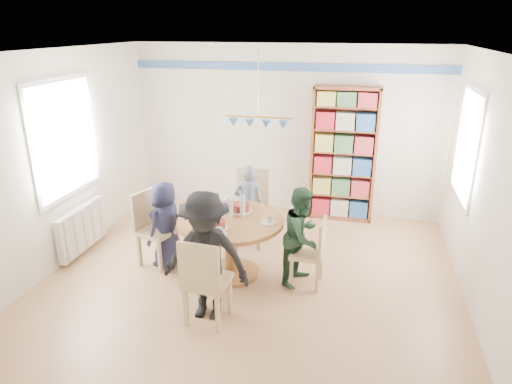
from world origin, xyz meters
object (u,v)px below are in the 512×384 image
(dining_table, at_px, (231,234))
(person_far, at_px, (249,205))
(chair_right, at_px, (313,249))
(person_left, at_px, (166,224))
(person_right, at_px, (302,236))
(bookshelf, at_px, (343,156))
(radiator, at_px, (82,228))
(chair_left, at_px, (152,225))
(chair_near, at_px, (204,279))
(person_near, at_px, (206,257))
(chair_far, at_px, (251,203))

(dining_table, xyz_separation_m, person_far, (-0.01, 0.91, 0.02))
(dining_table, xyz_separation_m, chair_right, (1.01, -0.02, -0.09))
(person_left, height_order, person_far, person_far)
(person_right, distance_m, bookshelf, 2.18)
(bookshelf, bearing_deg, dining_table, -119.42)
(radiator, height_order, chair_left, chair_left)
(chair_near, bearing_deg, dining_table, 91.24)
(person_near, bearing_deg, chair_near, -79.80)
(chair_left, distance_m, person_right, 1.95)
(dining_table, bearing_deg, chair_right, -0.96)
(bookshelf, bearing_deg, chair_near, -110.35)
(person_far, xyz_separation_m, person_near, (0.01, -1.82, 0.13))
(dining_table, height_order, chair_far, chair_far)
(person_far, bearing_deg, chair_right, 123.90)
(person_right, bearing_deg, person_left, 108.71)
(person_right, height_order, bookshelf, bookshelf)
(chair_near, height_order, person_left, person_left)
(chair_far, relative_size, person_far, 0.91)
(radiator, relative_size, chair_left, 1.02)
(chair_far, bearing_deg, person_far, -98.94)
(person_left, relative_size, bookshelf, 0.54)
(person_right, relative_size, bookshelf, 0.58)
(chair_far, xyz_separation_m, bookshelf, (1.20, 1.15, 0.45))
(person_far, bearing_deg, person_right, 121.16)
(dining_table, relative_size, chair_near, 1.32)
(radiator, bearing_deg, person_far, 20.74)
(person_far, bearing_deg, radiator, 6.83)
(dining_table, distance_m, bookshelf, 2.50)
(chair_far, bearing_deg, chair_right, -44.84)
(chair_left, relative_size, person_far, 0.84)
(person_left, xyz_separation_m, person_far, (0.87, 0.87, 0.01))
(person_far, bearing_deg, bookshelf, -148.60)
(chair_near, distance_m, person_far, 1.96)
(chair_left, height_order, person_right, person_right)
(bookshelf, bearing_deg, chair_far, -136.27)
(chair_left, bearing_deg, bookshelf, 42.36)
(chair_far, xyz_separation_m, person_left, (-0.88, -0.95, -0.02))
(radiator, xyz_separation_m, dining_table, (2.15, -0.10, 0.21))
(radiator, distance_m, person_near, 2.40)
(chair_far, relative_size, bookshelf, 0.51)
(person_far, distance_m, bookshelf, 1.79)
(radiator, distance_m, person_far, 2.30)
(chair_far, bearing_deg, radiator, -157.57)
(radiator, distance_m, chair_near, 2.47)
(chair_right, relative_size, person_left, 0.75)
(bookshelf, bearing_deg, chair_right, -95.11)
(chair_near, xyz_separation_m, person_near, (-0.02, 0.14, 0.17))
(person_right, bearing_deg, radiator, 107.68)
(bookshelf, bearing_deg, person_left, -134.78)
(radiator, bearing_deg, person_near, -25.18)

